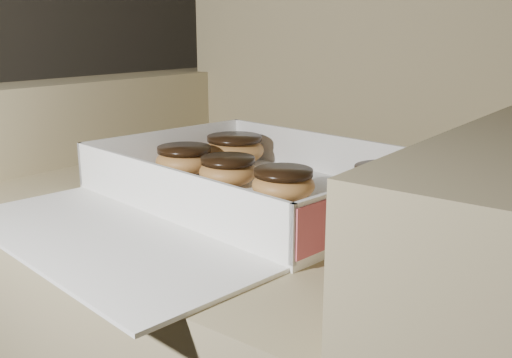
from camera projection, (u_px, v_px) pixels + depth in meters
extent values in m
cube|color=#9C8E63|center=(257.00, 311.00, 0.97)|extent=(0.76, 0.76, 0.44)
cube|color=#9C8E63|center=(365.00, 12.00, 1.11)|extent=(0.76, 0.15, 0.55)
cube|color=#9C8E63|center=(100.00, 222.00, 1.19)|extent=(0.13, 0.76, 0.59)
cube|color=white|center=(256.00, 195.00, 0.85)|extent=(0.48, 0.39, 0.01)
cube|color=white|center=(325.00, 154.00, 0.95)|extent=(0.44, 0.07, 0.07)
cube|color=white|center=(165.00, 192.00, 0.73)|extent=(0.44, 0.07, 0.07)
cube|color=white|center=(168.00, 149.00, 0.99)|extent=(0.05, 0.33, 0.07)
cube|color=white|center=(383.00, 201.00, 0.69)|extent=(0.05, 0.33, 0.07)
cube|color=#C54F5C|center=(386.00, 202.00, 0.69)|extent=(0.05, 0.32, 0.06)
cube|color=white|center=(101.00, 239.00, 0.67)|extent=(0.46, 0.25, 0.01)
ellipsoid|color=#D8974B|center=(228.00, 172.00, 0.88)|extent=(0.09, 0.09, 0.04)
cylinder|color=black|center=(228.00, 160.00, 0.87)|extent=(0.08, 0.08, 0.01)
ellipsoid|color=#D8974B|center=(184.00, 161.00, 0.95)|extent=(0.09, 0.09, 0.05)
cylinder|color=black|center=(184.00, 149.00, 0.94)|extent=(0.09, 0.09, 0.01)
ellipsoid|color=#D8974B|center=(386.00, 184.00, 0.80)|extent=(0.10, 0.10, 0.05)
cylinder|color=black|center=(387.00, 170.00, 0.80)|extent=(0.09, 0.09, 0.01)
ellipsoid|color=#D8974B|center=(235.00, 150.00, 1.02)|extent=(0.10, 0.10, 0.05)
cylinder|color=black|center=(234.00, 138.00, 1.01)|extent=(0.10, 0.10, 0.01)
ellipsoid|color=#D8974B|center=(283.00, 185.00, 0.80)|extent=(0.09, 0.09, 0.04)
cylinder|color=black|center=(284.00, 172.00, 0.80)|extent=(0.08, 0.08, 0.01)
ellipsoid|color=black|center=(220.00, 206.00, 0.77)|extent=(0.01, 0.01, 0.00)
ellipsoid|color=black|center=(308.00, 232.00, 0.68)|extent=(0.01, 0.01, 0.00)
ellipsoid|color=black|center=(166.00, 197.00, 0.81)|extent=(0.01, 0.01, 0.00)
ellipsoid|color=black|center=(150.00, 182.00, 0.89)|extent=(0.01, 0.01, 0.00)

